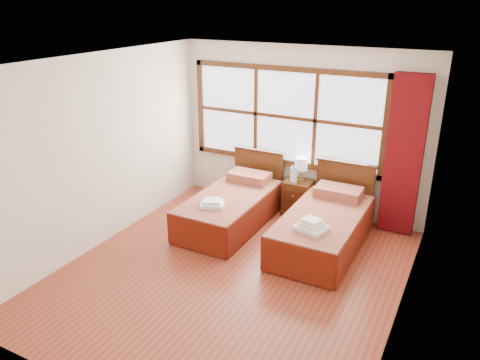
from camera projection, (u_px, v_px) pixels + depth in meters
The scene contains 15 objects.
floor at pixel (232, 272), 5.91m from camera, with size 4.50×4.50×0.00m, color brown.
ceiling at pixel (230, 62), 4.96m from camera, with size 4.50×4.50×0.00m, color white.
wall_back at pixel (300, 131), 7.29m from camera, with size 4.00×4.00×0.00m, color silver.
wall_left at pixel (101, 152), 6.30m from camera, with size 4.50×4.50×0.00m, color silver.
wall_right at pixel (410, 210), 4.57m from camera, with size 4.50×4.50×0.00m, color silver.
window at pixel (285, 117), 7.29m from camera, with size 3.16×0.06×1.56m.
curtain at pixel (404, 156), 6.53m from camera, with size 0.50×0.16×2.30m, color #5F090D.
bed_left at pixel (232, 207), 7.08m from camera, with size 0.96×1.98×0.92m.
bed_right at pixel (324, 227), 6.44m from camera, with size 0.98×2.00×0.95m.
nightstand at pixel (298, 198), 7.41m from camera, with size 0.42×0.42×0.56m.
towels_left at pixel (212, 203), 6.58m from camera, with size 0.40×0.38×0.09m.
towels_right at pixel (312, 226), 5.87m from camera, with size 0.42×0.38×0.15m.
lamp at pixel (301, 165), 7.23m from camera, with size 0.19×0.19×0.38m.
bottle_near at pixel (293, 174), 7.26m from camera, with size 0.07×0.07×0.27m.
bottle_far at pixel (295, 176), 7.21m from camera, with size 0.06×0.06×0.24m.
Camera 1 is at (2.45, -4.44, 3.25)m, focal length 35.00 mm.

